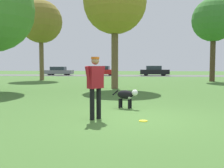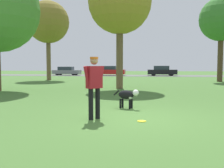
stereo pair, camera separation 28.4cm
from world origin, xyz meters
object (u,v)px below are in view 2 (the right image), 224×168
Objects in this scene: tree_mid_center at (120,3)px; parked_car_grey at (67,71)px; parked_car_black at (162,71)px; frisbee at (142,121)px; person at (94,82)px; parked_car_red at (109,71)px; dog at (128,95)px; tree_far_left at (48,22)px; tree_far_right at (221,20)px.

tree_mid_center is 24.03m from parked_car_grey.
frisbee is at bearing -94.17° from parked_car_black.
parked_car_red is (-4.16, 30.35, -0.34)m from person.
parked_car_grey is at bearing 178.28° from parked_car_red.
tree_mid_center is (-1.66, 9.68, 5.35)m from frisbee.
dog is 0.12× the size of tree_far_left.
frisbee is (1.30, -0.12, -1.00)m from person.
tree_far_right is at bearing -35.74° from parked_car_grey.
person reaches higher than parked_car_grey.
parked_car_grey is (-10.65, 30.75, -0.39)m from person.
frisbee is 21.39m from tree_far_left.
frisbee is 0.05× the size of parked_car_red.
parked_car_black reaches higher than frisbee.
person is 7.29× the size of frisbee.
tree_far_left is at bearing 140.42° from dog.
tree_far_left is (-8.05, 8.52, 0.34)m from tree_mid_center.
tree_mid_center is 11.72m from tree_far_left.
parked_car_black is at bearing 109.25° from tree_far_right.
dog is 28.66m from parked_car_black.
tree_far_left is at bearing -80.32° from parked_car_grey.
tree_far_left is 17.78m from parked_car_black.
parked_car_grey is 1.01× the size of parked_car_black.
tree_far_right is 1.83× the size of parked_car_grey.
tree_mid_center is (-1.12, 7.63, 4.91)m from dog.
tree_far_right reaches higher than parked_car_black.
dog is at bearing -81.67° from tree_mid_center.
tree_mid_center is 0.94× the size of tree_far_left.
tree_far_right is 14.42m from parked_car_black.
person is 20.48m from tree_far_left.
parked_car_grey reaches higher than frisbee.
parked_car_grey is at bearing 111.15° from frisbee.
frisbee is 19.69m from tree_far_right.
frisbee is 30.96m from parked_car_red.
parked_car_black is at bearing -1.48° from parked_car_grey.
parked_car_red is at bearing 120.64° from dog.
person is 0.42× the size of parked_car_black.
tree_mid_center reaches higher than parked_car_red.
parked_car_grey reaches higher than dog.
parked_car_red is 1.11× the size of parked_car_black.
person is 0.38× the size of parked_car_red.
person reaches higher than frisbee.
tree_mid_center is 1.64× the size of parked_car_red.
dog is 17.94m from tree_far_right.
person is at bearing -87.83° from tree_mid_center.
dog is 0.13× the size of tree_mid_center.
frisbee is 30.66m from parked_car_black.
tree_far_left is at bearing 118.08° from frisbee.
tree_mid_center is at bearing -135.27° from tree_far_right.
parked_car_black is at bearing 80.03° from tree_mid_center.
parked_car_red is at bearing 100.15° from frisbee.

